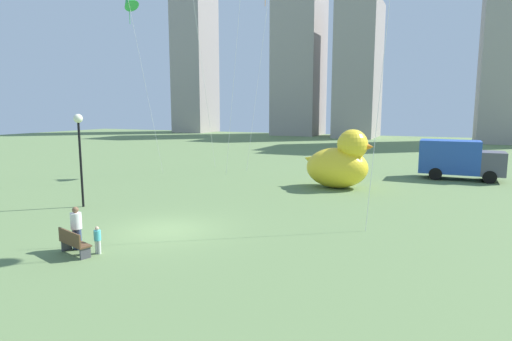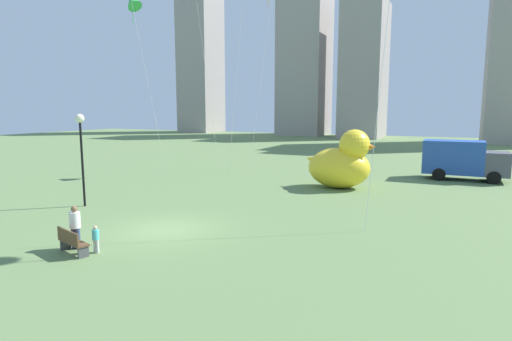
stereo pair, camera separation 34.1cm
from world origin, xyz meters
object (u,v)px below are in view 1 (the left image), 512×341
object	(u,v)px
giant_inflatable_duck	(340,163)
lamppost	(79,137)
person_adult	(76,226)
kite_green	(129,1)
person_child	(98,239)
box_truck	(459,160)
park_bench	(73,242)

from	to	relation	value
giant_inflatable_duck	lamppost	xyz separation A→B (m)	(-11.14, -10.92, 2.06)
person_adult	kite_green	xyz separation A→B (m)	(-10.00, 15.29, 12.25)
person_child	box_truck	distance (m)	26.08
lamppost	kite_green	size ratio (longest dim) A/B	0.35
box_truck	kite_green	size ratio (longest dim) A/B	0.41
park_bench	person_adult	distance (m)	0.74
giant_inflatable_duck	park_bench	bearing A→B (deg)	-108.78
person_adult	giant_inflatable_duck	world-z (taller)	giant_inflatable_duck
park_bench	giant_inflatable_duck	world-z (taller)	giant_inflatable_duck
box_truck	park_bench	bearing A→B (deg)	-118.71
kite_green	giant_inflatable_duck	bearing A→B (deg)	3.02
giant_inflatable_duck	box_truck	world-z (taller)	giant_inflatable_duck
park_bench	lamppost	size ratio (longest dim) A/B	0.33
park_bench	person_adult	bearing A→B (deg)	124.56
person_adult	person_child	xyz separation A→B (m)	(1.03, -0.04, -0.34)
giant_inflatable_duck	box_truck	bearing A→B (deg)	43.59
lamppost	kite_green	xyz separation A→B (m)	(-4.86, 10.08, 9.44)
person_adult	lamppost	bearing A→B (deg)	134.61
park_bench	lamppost	bearing A→B (deg)	133.84
box_truck	lamppost	bearing A→B (deg)	-135.91
person_adult	lamppost	world-z (taller)	lamppost
person_child	box_truck	size ratio (longest dim) A/B	0.18
park_bench	person_adult	xyz separation A→B (m)	(-0.34, 0.50, 0.42)
person_child	kite_green	size ratio (longest dim) A/B	0.07
lamppost	box_truck	bearing A→B (deg)	44.09
person_adult	kite_green	distance (m)	22.00
park_bench	box_truck	distance (m)	26.82
person_adult	box_truck	world-z (taller)	box_truck
person_adult	park_bench	bearing A→B (deg)	-55.44
park_bench	box_truck	xyz separation A→B (m)	(12.88, 23.51, 0.97)
box_truck	kite_green	xyz separation A→B (m)	(-23.22, -7.72, 11.70)
person_child	lamppost	xyz separation A→B (m)	(-6.18, 5.25, 3.15)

